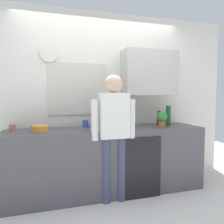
{
  "coord_description": "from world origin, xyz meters",
  "views": [
    {
      "loc": [
        -0.8,
        -2.6,
        1.34
      ],
      "look_at": [
        0.05,
        0.25,
        1.12
      ],
      "focal_mm": 35.33,
      "sensor_mm": 36.0,
      "label": 1
    }
  ],
  "objects_px": {
    "cup_yellow_cup": "(125,125)",
    "dish_soap": "(109,123)",
    "coffee_maker": "(111,116)",
    "bottle_amber_beer": "(99,119)",
    "bottle_red_vinegar": "(159,118)",
    "cup_blue_mug": "(86,124)",
    "potted_plant": "(162,118)",
    "mixing_bowl": "(40,129)",
    "bottle_green_wine": "(168,115)",
    "cup_terracotta_mug": "(12,128)",
    "person_at_sink": "(114,128)"
  },
  "relations": [
    {
      "from": "mixing_bowl",
      "to": "potted_plant",
      "type": "height_order",
      "value": "potted_plant"
    },
    {
      "from": "bottle_amber_beer",
      "to": "cup_terracotta_mug",
      "type": "relative_size",
      "value": 2.5
    },
    {
      "from": "bottle_green_wine",
      "to": "dish_soap",
      "type": "height_order",
      "value": "bottle_green_wine"
    },
    {
      "from": "bottle_green_wine",
      "to": "dish_soap",
      "type": "distance_m",
      "value": 0.99
    },
    {
      "from": "person_at_sink",
      "to": "potted_plant",
      "type": "bearing_deg",
      "value": 11.87
    },
    {
      "from": "bottle_amber_beer",
      "to": "cup_blue_mug",
      "type": "height_order",
      "value": "bottle_amber_beer"
    },
    {
      "from": "cup_blue_mug",
      "to": "cup_yellow_cup",
      "type": "relative_size",
      "value": 1.18
    },
    {
      "from": "cup_terracotta_mug",
      "to": "mixing_bowl",
      "type": "xyz_separation_m",
      "value": [
        0.34,
        -0.11,
        -0.01
      ]
    },
    {
      "from": "cup_blue_mug",
      "to": "cup_terracotta_mug",
      "type": "bearing_deg",
      "value": -171.72
    },
    {
      "from": "cup_terracotta_mug",
      "to": "coffee_maker",
      "type": "bearing_deg",
      "value": 5.58
    },
    {
      "from": "cup_blue_mug",
      "to": "bottle_amber_beer",
      "type": "bearing_deg",
      "value": -30.58
    },
    {
      "from": "bottle_red_vinegar",
      "to": "potted_plant",
      "type": "relative_size",
      "value": 0.96
    },
    {
      "from": "bottle_green_wine",
      "to": "cup_blue_mug",
      "type": "relative_size",
      "value": 3.0
    },
    {
      "from": "coffee_maker",
      "to": "mixing_bowl",
      "type": "xyz_separation_m",
      "value": [
        -1.0,
        -0.24,
        -0.11
      ]
    },
    {
      "from": "coffee_maker",
      "to": "cup_blue_mug",
      "type": "distance_m",
      "value": 0.39
    },
    {
      "from": "bottle_amber_beer",
      "to": "cup_blue_mug",
      "type": "xyz_separation_m",
      "value": [
        -0.18,
        0.11,
        -0.06
      ]
    },
    {
      "from": "cup_blue_mug",
      "to": "person_at_sink",
      "type": "bearing_deg",
      "value": -63.13
    },
    {
      "from": "coffee_maker",
      "to": "cup_terracotta_mug",
      "type": "relative_size",
      "value": 3.59
    },
    {
      "from": "potted_plant",
      "to": "cup_yellow_cup",
      "type": "bearing_deg",
      "value": 168.85
    },
    {
      "from": "coffee_maker",
      "to": "cup_yellow_cup",
      "type": "distance_m",
      "value": 0.29
    },
    {
      "from": "cup_blue_mug",
      "to": "cup_yellow_cup",
      "type": "bearing_deg",
      "value": -25.06
    },
    {
      "from": "bottle_red_vinegar",
      "to": "cup_terracotta_mug",
      "type": "distance_m",
      "value": 2.07
    },
    {
      "from": "cup_yellow_cup",
      "to": "dish_soap",
      "type": "relative_size",
      "value": 0.47
    },
    {
      "from": "bottle_red_vinegar",
      "to": "cup_blue_mug",
      "type": "xyz_separation_m",
      "value": [
        -1.12,
        0.11,
        -0.06
      ]
    },
    {
      "from": "cup_terracotta_mug",
      "to": "dish_soap",
      "type": "bearing_deg",
      "value": -7.3
    },
    {
      "from": "cup_yellow_cup",
      "to": "potted_plant",
      "type": "xyz_separation_m",
      "value": [
        0.53,
        -0.1,
        0.09
      ]
    },
    {
      "from": "bottle_green_wine",
      "to": "person_at_sink",
      "type": "height_order",
      "value": "person_at_sink"
    },
    {
      "from": "bottle_amber_beer",
      "to": "dish_soap",
      "type": "relative_size",
      "value": 1.28
    },
    {
      "from": "cup_blue_mug",
      "to": "mixing_bowl",
      "type": "height_order",
      "value": "cup_blue_mug"
    },
    {
      "from": "bottle_red_vinegar",
      "to": "mixing_bowl",
      "type": "xyz_separation_m",
      "value": [
        -1.74,
        -0.14,
        -0.07
      ]
    },
    {
      "from": "cup_yellow_cup",
      "to": "mixing_bowl",
      "type": "xyz_separation_m",
      "value": [
        -1.13,
        -0.01,
        -0.0
      ]
    },
    {
      "from": "bottle_green_wine",
      "to": "dish_soap",
      "type": "relative_size",
      "value": 1.67
    },
    {
      "from": "bottle_green_wine",
      "to": "cup_yellow_cup",
      "type": "bearing_deg",
      "value": -174.37
    },
    {
      "from": "bottle_amber_beer",
      "to": "mixing_bowl",
      "type": "xyz_separation_m",
      "value": [
        -0.8,
        -0.14,
        -0.07
      ]
    },
    {
      "from": "dish_soap",
      "to": "coffee_maker",
      "type": "bearing_deg",
      "value": 68.4
    },
    {
      "from": "cup_yellow_cup",
      "to": "mixing_bowl",
      "type": "bearing_deg",
      "value": -179.69
    },
    {
      "from": "dish_soap",
      "to": "bottle_green_wine",
      "type": "bearing_deg",
      "value": 7.33
    },
    {
      "from": "bottle_amber_beer",
      "to": "person_at_sink",
      "type": "relative_size",
      "value": 0.14
    },
    {
      "from": "bottle_amber_beer",
      "to": "dish_soap",
      "type": "xyz_separation_m",
      "value": [
        0.09,
        -0.19,
        -0.04
      ]
    },
    {
      "from": "cup_blue_mug",
      "to": "coffee_maker",
      "type": "bearing_deg",
      "value": -1.27
    },
    {
      "from": "bottle_green_wine",
      "to": "cup_blue_mug",
      "type": "height_order",
      "value": "bottle_green_wine"
    },
    {
      "from": "bottle_red_vinegar",
      "to": "dish_soap",
      "type": "bearing_deg",
      "value": -167.56
    },
    {
      "from": "bottle_red_vinegar",
      "to": "cup_terracotta_mug",
      "type": "relative_size",
      "value": 2.39
    },
    {
      "from": "bottle_green_wine",
      "to": "bottle_red_vinegar",
      "type": "height_order",
      "value": "bottle_green_wine"
    },
    {
      "from": "cup_terracotta_mug",
      "to": "person_at_sink",
      "type": "distance_m",
      "value": 1.27
    },
    {
      "from": "bottle_green_wine",
      "to": "bottle_amber_beer",
      "type": "bearing_deg",
      "value": 176.64
    },
    {
      "from": "bottle_red_vinegar",
      "to": "person_at_sink",
      "type": "xyz_separation_m",
      "value": [
        -0.86,
        -0.41,
        -0.06
      ]
    },
    {
      "from": "cup_yellow_cup",
      "to": "dish_soap",
      "type": "xyz_separation_m",
      "value": [
        -0.25,
        -0.05,
        0.04
      ]
    },
    {
      "from": "potted_plant",
      "to": "mixing_bowl",
      "type": "bearing_deg",
      "value": 176.64
    },
    {
      "from": "bottle_red_vinegar",
      "to": "cup_terracotta_mug",
      "type": "bearing_deg",
      "value": -179.12
    }
  ]
}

